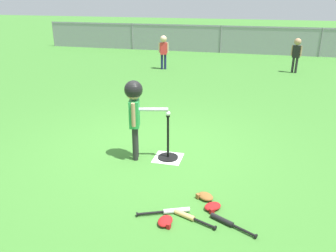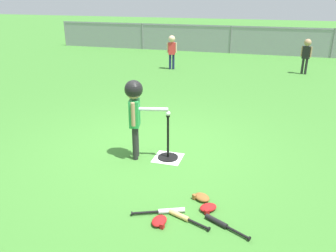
{
  "view_description": "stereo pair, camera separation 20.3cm",
  "coord_description": "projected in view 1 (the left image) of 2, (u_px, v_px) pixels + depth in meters",
  "views": [
    {
      "loc": [
        1.49,
        -5.01,
        2.48
      ],
      "look_at": [
        0.29,
        -0.24,
        0.55
      ],
      "focal_mm": 36.72,
      "sensor_mm": 36.0,
      "label": 1
    },
    {
      "loc": [
        1.69,
        -4.96,
        2.48
      ],
      "look_at": [
        0.29,
        -0.24,
        0.55
      ],
      "focal_mm": 36.72,
      "sensor_mm": 36.0,
      "label": 2
    }
  ],
  "objects": [
    {
      "name": "ground_plane",
      "position": [
        155.0,
        150.0,
        5.77
      ],
      "size": [
        60.0,
        60.0,
        0.0
      ],
      "primitive_type": "plane",
      "color": "#3D7A2D"
    },
    {
      "name": "home_plate",
      "position": [
        168.0,
        158.0,
        5.48
      ],
      "size": [
        0.44,
        0.44,
        0.01
      ],
      "primitive_type": "cube",
      "color": "white",
      "rests_on": "ground_plane"
    },
    {
      "name": "spare_bat_wood",
      "position": [
        188.0,
        217.0,
        4.01
      ],
      "size": [
        0.54,
        0.25,
        0.06
      ],
      "color": "#DBB266",
      "rests_on": "ground_plane"
    },
    {
      "name": "glove_tossed_aside",
      "position": [
        165.0,
        221.0,
        3.92
      ],
      "size": [
        0.19,
        0.24,
        0.07
      ],
      "color": "#B21919",
      "rests_on": "ground_plane"
    },
    {
      "name": "fielder_near_left",
      "position": [
        163.0,
        48.0,
        11.49
      ],
      "size": [
        0.32,
        0.22,
        1.13
      ],
      "color": "#191E4C",
      "rests_on": "ground_plane"
    },
    {
      "name": "baseball_on_tee",
      "position": [
        168.0,
        113.0,
        5.21
      ],
      "size": [
        0.07,
        0.07,
        0.07
      ],
      "primitive_type": "sphere",
      "color": "white",
      "rests_on": "batting_tee"
    },
    {
      "name": "spare_bat_silver",
      "position": [
        171.0,
        211.0,
        4.11
      ],
      "size": [
        0.61,
        0.3,
        0.06
      ],
      "color": "silver",
      "rests_on": "ground_plane"
    },
    {
      "name": "glove_by_plate",
      "position": [
        205.0,
        196.0,
        4.39
      ],
      "size": [
        0.27,
        0.26,
        0.07
      ],
      "color": "brown",
      "rests_on": "ground_plane"
    },
    {
      "name": "batting_tee",
      "position": [
        168.0,
        151.0,
        5.44
      ],
      "size": [
        0.32,
        0.32,
        0.72
      ],
      "color": "black",
      "rests_on": "ground_plane"
    },
    {
      "name": "glove_near_bats",
      "position": [
        213.0,
        207.0,
        4.18
      ],
      "size": [
        0.27,
        0.27,
        0.07
      ],
      "color": "#B21919",
      "rests_on": "ground_plane"
    },
    {
      "name": "spare_bat_black",
      "position": [
        227.0,
        222.0,
        3.91
      ],
      "size": [
        0.54,
        0.32,
        0.06
      ],
      "color": "black",
      "rests_on": "ground_plane"
    },
    {
      "name": "outfield_fence",
      "position": [
        221.0,
        38.0,
        14.66
      ],
      "size": [
        16.06,
        0.06,
        1.15
      ],
      "color": "slate",
      "rests_on": "ground_plane"
    },
    {
      "name": "fielder_deep_right",
      "position": [
        297.0,
        51.0,
        10.97
      ],
      "size": [
        0.31,
        0.22,
        1.11
      ],
      "color": "#262626",
      "rests_on": "ground_plane"
    },
    {
      "name": "batter_child",
      "position": [
        134.0,
        104.0,
        5.16
      ],
      "size": [
        0.64,
        0.35,
        1.26
      ],
      "color": "#262626",
      "rests_on": "ground_plane"
    }
  ]
}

